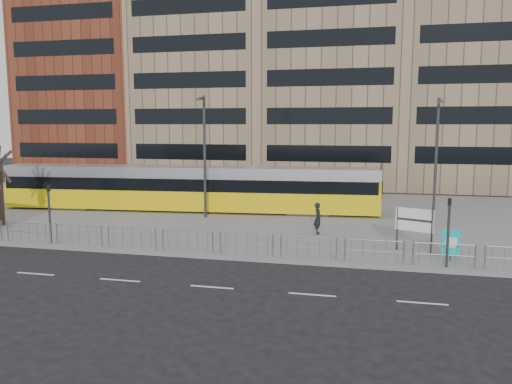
% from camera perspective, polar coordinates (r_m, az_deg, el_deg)
% --- Properties ---
extents(ground, '(120.00, 120.00, 0.00)m').
position_cam_1_polar(ground, '(24.51, -6.66, -7.51)').
color(ground, black).
rests_on(ground, ground).
extents(plaza, '(64.00, 24.00, 0.15)m').
position_cam_1_polar(plaza, '(35.75, -0.25, -2.47)').
color(plaza, gray).
rests_on(plaza, ground).
extents(kerb, '(64.00, 0.25, 0.17)m').
position_cam_1_polar(kerb, '(24.54, -6.63, -7.31)').
color(kerb, gray).
rests_on(kerb, ground).
extents(building_row, '(70.40, 18.40, 31.20)m').
position_cam_1_polar(building_row, '(57.27, 6.52, 14.23)').
color(building_row, brown).
rests_on(building_row, ground).
extents(pedestrian_barrier, '(32.07, 0.07, 1.10)m').
position_cam_1_polar(pedestrian_barrier, '(24.16, -1.81, -5.28)').
color(pedestrian_barrier, '#94979C').
rests_on(pedestrian_barrier, plaza).
extents(road_markings, '(62.00, 0.12, 0.01)m').
position_cam_1_polar(road_markings, '(20.59, -7.76, -10.52)').
color(road_markings, white).
rests_on(road_markings, ground).
extents(tram, '(27.49, 4.90, 3.23)m').
position_cam_1_polar(tram, '(36.70, -7.82, 0.40)').
color(tram, yellow).
rests_on(tram, plaza).
extents(station_sign, '(1.78, 0.78, 2.18)m').
position_cam_1_polar(station_sign, '(25.78, 17.66, -3.28)').
color(station_sign, '#2D2D30').
rests_on(station_sign, plaza).
extents(ad_panel, '(0.79, 0.10, 1.47)m').
position_cam_1_polar(ad_panel, '(24.73, 21.41, -5.45)').
color(ad_panel, '#2D2D30').
rests_on(ad_panel, plaza).
extents(pedestrian, '(0.54, 0.73, 1.82)m').
position_cam_1_polar(pedestrian, '(28.93, 7.09, -3.00)').
color(pedestrian, black).
rests_on(pedestrian, plaza).
extents(traffic_light_west, '(0.23, 0.25, 3.10)m').
position_cam_1_polar(traffic_light_west, '(28.57, -22.57, -1.51)').
color(traffic_light_west, '#2D2D30').
rests_on(traffic_light_west, plaza).
extents(traffic_light_east, '(0.21, 0.23, 3.10)m').
position_cam_1_polar(traffic_light_east, '(23.43, 21.15, -3.37)').
color(traffic_light_east, '#2D2D30').
rests_on(traffic_light_east, plaza).
extents(lamp_post_west, '(0.45, 1.04, 8.15)m').
position_cam_1_polar(lamp_post_west, '(33.51, -5.93, 4.59)').
color(lamp_post_west, '#2D2D30').
rests_on(lamp_post_west, plaza).
extents(lamp_post_east, '(0.45, 1.04, 7.93)m').
position_cam_1_polar(lamp_post_east, '(33.67, 19.92, 3.99)').
color(lamp_post_east, '#2D2D30').
rests_on(lamp_post_east, plaza).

